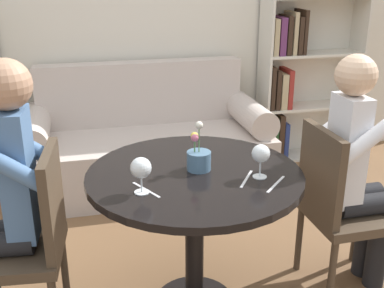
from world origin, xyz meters
name	(u,v)px	position (x,y,z in m)	size (l,w,h in m)	color
back_wall	(134,4)	(0.00, 1.95, 1.35)	(5.20, 0.05, 2.70)	silver
round_table	(195,199)	(0.00, 0.00, 0.61)	(1.00, 1.00, 0.74)	black
couch	(147,146)	(0.00, 1.53, 0.31)	(1.85, 0.80, 0.92)	beige
bookshelf_right	(296,81)	(1.36, 1.80, 0.69)	(0.87, 0.28, 1.40)	silver
chair_left	(30,238)	(-0.75, 0.02, 0.49)	(0.46, 0.46, 0.90)	#473828
chair_right	(338,204)	(0.75, -0.01, 0.49)	(0.42, 0.42, 0.90)	#473828
person_left	(4,198)	(-0.84, 0.03, 0.70)	(0.44, 0.37, 1.30)	black
person_right	(358,172)	(0.84, -0.01, 0.66)	(0.42, 0.34, 1.26)	black
wine_glass_left	(141,169)	(-0.27, -0.15, 0.85)	(0.09, 0.09, 0.16)	white
wine_glass_right	(261,155)	(0.27, -0.12, 0.85)	(0.08, 0.08, 0.15)	white
flower_vase	(199,158)	(0.03, 0.03, 0.80)	(0.11, 0.11, 0.23)	slate
knife_left_setting	(246,179)	(0.21, -0.13, 0.74)	(0.12, 0.16, 0.00)	silver
fork_left_setting	(146,190)	(-0.24, -0.13, 0.74)	(0.10, 0.17, 0.00)	silver
knife_right_setting	(276,184)	(0.31, -0.21, 0.74)	(0.14, 0.14, 0.00)	silver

